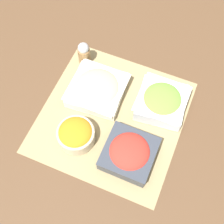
# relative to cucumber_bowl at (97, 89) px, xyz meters

# --- Properties ---
(ground_plane) EXTENTS (3.00, 3.00, 0.00)m
(ground_plane) POSITION_rel_cucumber_bowl_xyz_m (0.08, -0.06, -0.03)
(ground_plane) COLOR #513823
(placemat) EXTENTS (0.45, 0.46, 0.00)m
(placemat) POSITION_rel_cucumber_bowl_xyz_m (0.08, -0.06, -0.03)
(placemat) COLOR #937F56
(placemat) RESTS_ON ground_plane
(cucumber_bowl) EXTENTS (0.19, 0.19, 0.05)m
(cucumber_bowl) POSITION_rel_cucumber_bowl_xyz_m (0.00, 0.00, 0.00)
(cucumber_bowl) COLOR silver
(cucumber_bowl) RESTS_ON placemat
(carrot_bowl) EXTENTS (0.12, 0.12, 0.07)m
(carrot_bowl) POSITION_rel_cucumber_bowl_xyz_m (0.01, -0.18, 0.01)
(carrot_bowl) COLOR beige
(carrot_bowl) RESTS_ON placemat
(tomato_bowl) EXTENTS (0.15, 0.15, 0.07)m
(tomato_bowl) POSITION_rel_cucumber_bowl_xyz_m (0.18, -0.17, 0.01)
(tomato_bowl) COLOR #333842
(tomato_bowl) RESTS_ON placemat
(lettuce_bowl) EXTENTS (0.17, 0.17, 0.07)m
(lettuce_bowl) POSITION_rel_cucumber_bowl_xyz_m (0.21, 0.03, 0.01)
(lettuce_bowl) COLOR white
(lettuce_bowl) RESTS_ON placemat
(pepper_shaker) EXTENTS (0.04, 0.04, 0.09)m
(pepper_shaker) POSITION_rel_cucumber_bowl_xyz_m (-0.09, 0.10, 0.02)
(pepper_shaker) COLOR olive
(pepper_shaker) RESTS_ON placemat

